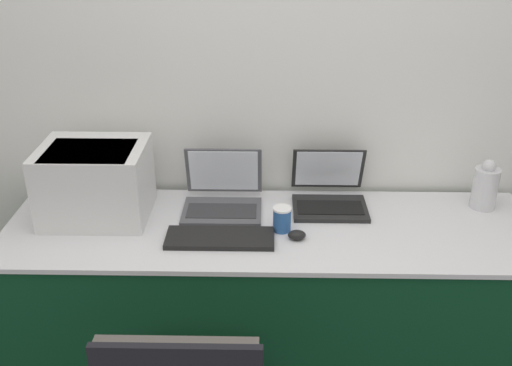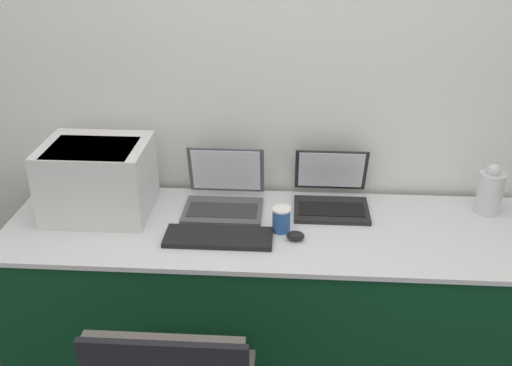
% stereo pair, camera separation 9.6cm
% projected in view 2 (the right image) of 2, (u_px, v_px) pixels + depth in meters
% --- Properties ---
extents(wall_back, '(8.00, 0.05, 2.60)m').
position_uv_depth(wall_back, '(276.00, 68.00, 2.53)').
color(wall_back, silver).
rests_on(wall_back, ground_plane).
extents(table, '(2.16, 0.66, 0.75)m').
position_uv_depth(table, '(270.00, 302.00, 2.58)').
color(table, '#0C381E').
rests_on(table, ground_plane).
extents(printer, '(0.42, 0.35, 0.31)m').
position_uv_depth(printer, '(97.00, 176.00, 2.46)').
color(printer, silver).
rests_on(printer, table).
extents(laptop_left, '(0.33, 0.30, 0.24)m').
position_uv_depth(laptop_left, '(224.00, 196.00, 2.55)').
color(laptop_left, '#4C4C51').
rests_on(laptop_left, table).
extents(laptop_right, '(0.31, 0.32, 0.23)m').
position_uv_depth(laptop_right, '(331.00, 195.00, 2.56)').
color(laptop_right, black).
rests_on(laptop_right, table).
extents(external_keyboard, '(0.42, 0.16, 0.02)m').
position_uv_depth(external_keyboard, '(219.00, 237.00, 2.33)').
color(external_keyboard, black).
rests_on(external_keyboard, table).
extents(coffee_cup, '(0.07, 0.07, 0.10)m').
position_uv_depth(coffee_cup, '(281.00, 220.00, 2.37)').
color(coffee_cup, '#285699').
rests_on(coffee_cup, table).
extents(mouse, '(0.07, 0.05, 0.04)m').
position_uv_depth(mouse, '(295.00, 236.00, 2.32)').
color(mouse, black).
rests_on(mouse, table).
extents(metal_pitcher, '(0.11, 0.11, 0.22)m').
position_uv_depth(metal_pitcher, '(490.00, 191.00, 2.49)').
color(metal_pitcher, silver).
rests_on(metal_pitcher, table).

